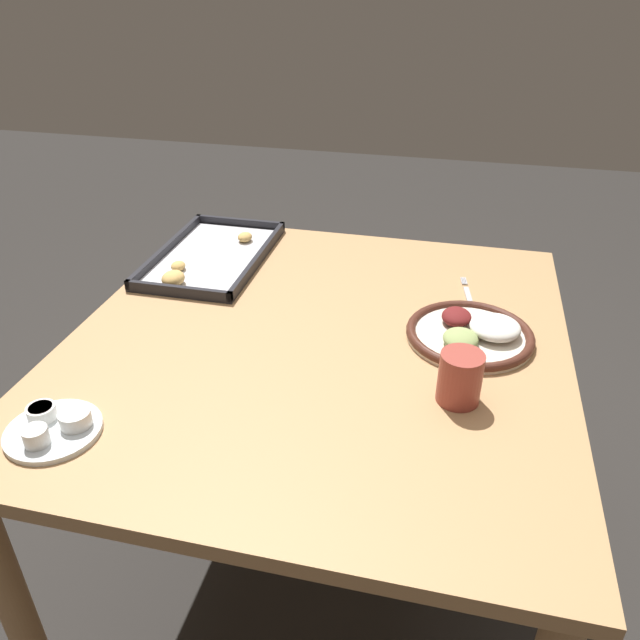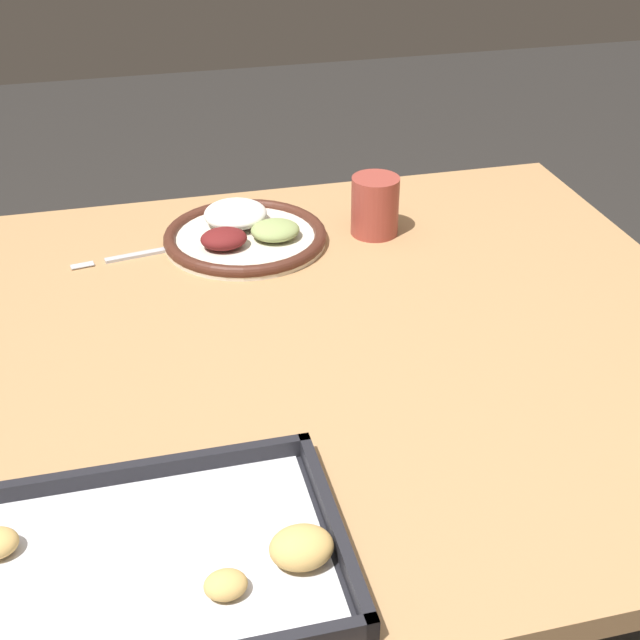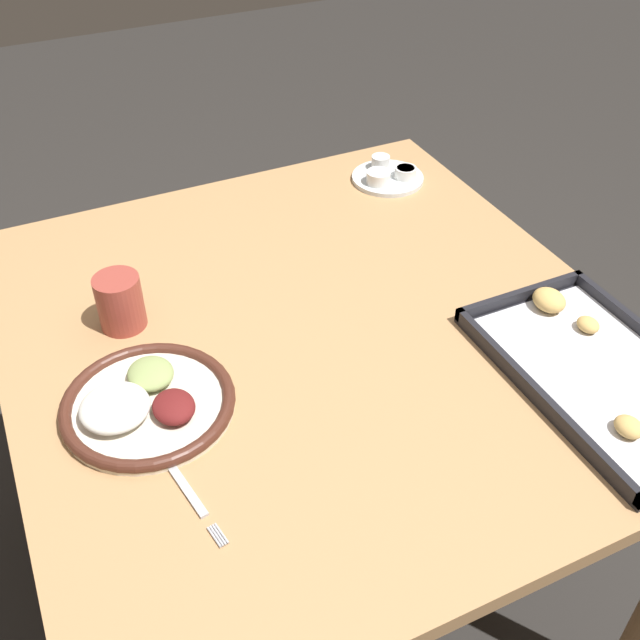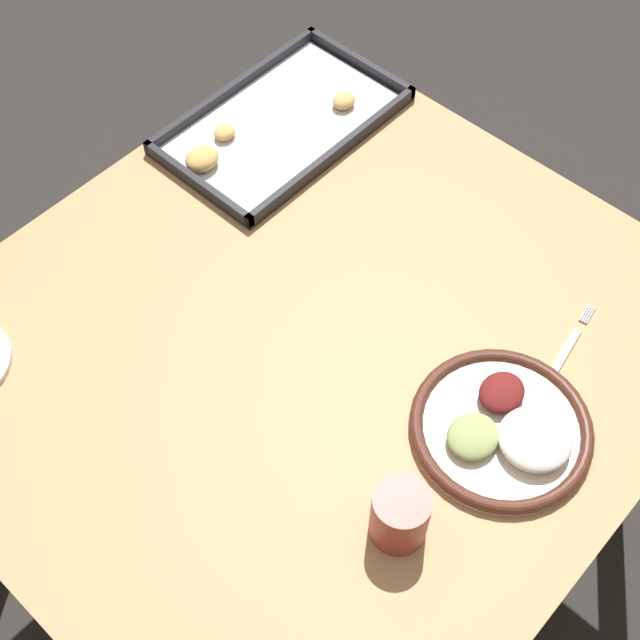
{
  "view_description": "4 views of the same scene",
  "coord_description": "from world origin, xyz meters",
  "px_view_note": "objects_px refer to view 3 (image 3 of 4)",
  "views": [
    {
      "loc": [
        -1.06,
        -0.26,
        1.47
      ],
      "look_at": [
        0.02,
        0.0,
        0.8
      ],
      "focal_mm": 35.0,
      "sensor_mm": 36.0,
      "label": 1
    },
    {
      "loc": [
        0.26,
        0.97,
        1.42
      ],
      "look_at": [
        0.02,
        0.0,
        0.8
      ],
      "focal_mm": 50.0,
      "sensor_mm": 36.0,
      "label": 2
    },
    {
      "loc": [
        0.88,
        -0.41,
        1.59
      ],
      "look_at": [
        0.02,
        0.0,
        0.8
      ],
      "focal_mm": 42.0,
      "sensor_mm": 36.0,
      "label": 3
    },
    {
      "loc": [
        -0.54,
        -0.52,
        1.91
      ],
      "look_at": [
        0.02,
        0.0,
        0.8
      ],
      "focal_mm": 50.0,
      "sensor_mm": 36.0,
      "label": 4
    }
  ],
  "objects_px": {
    "dinner_plate": "(145,403)",
    "baking_tray": "(598,369)",
    "fork": "(185,488)",
    "drinking_cup": "(120,302)",
    "saucer_plate": "(388,175)"
  },
  "relations": [
    {
      "from": "dinner_plate",
      "to": "baking_tray",
      "type": "bearing_deg",
      "value": 71.15
    },
    {
      "from": "fork",
      "to": "drinking_cup",
      "type": "height_order",
      "value": "drinking_cup"
    },
    {
      "from": "baking_tray",
      "to": "drinking_cup",
      "type": "distance_m",
      "value": 0.78
    },
    {
      "from": "dinner_plate",
      "to": "fork",
      "type": "xyz_separation_m",
      "value": [
        0.17,
        0.01,
        -0.01
      ]
    },
    {
      "from": "fork",
      "to": "baking_tray",
      "type": "xyz_separation_m",
      "value": [
        0.06,
        0.66,
        0.01
      ]
    },
    {
      "from": "fork",
      "to": "baking_tray",
      "type": "relative_size",
      "value": 0.45
    },
    {
      "from": "fork",
      "to": "drinking_cup",
      "type": "distance_m",
      "value": 0.38
    },
    {
      "from": "fork",
      "to": "drinking_cup",
      "type": "relative_size",
      "value": 2.01
    },
    {
      "from": "dinner_plate",
      "to": "drinking_cup",
      "type": "xyz_separation_m",
      "value": [
        -0.21,
        0.02,
        0.03
      ]
    },
    {
      "from": "dinner_plate",
      "to": "baking_tray",
      "type": "relative_size",
      "value": 0.6
    },
    {
      "from": "fork",
      "to": "drinking_cup",
      "type": "bearing_deg",
      "value": 169.01
    },
    {
      "from": "fork",
      "to": "baking_tray",
      "type": "bearing_deg",
      "value": 75.3
    },
    {
      "from": "dinner_plate",
      "to": "fork",
      "type": "bearing_deg",
      "value": 3.1
    },
    {
      "from": "saucer_plate",
      "to": "baking_tray",
      "type": "relative_size",
      "value": 0.36
    },
    {
      "from": "fork",
      "to": "saucer_plate",
      "type": "relative_size",
      "value": 1.23
    }
  ]
}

